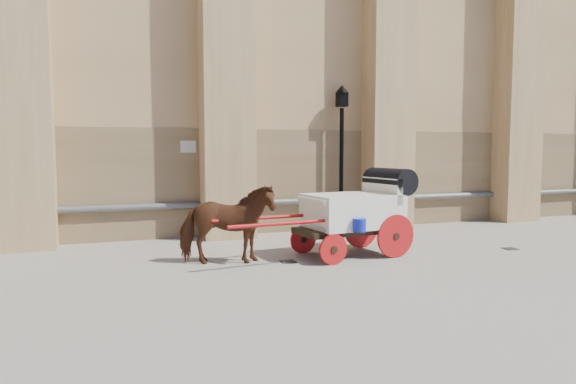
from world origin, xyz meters
name	(u,v)px	position (x,y,z in m)	size (l,w,h in m)	color
ground	(312,261)	(0.00, 0.00, 0.00)	(90.00, 90.00, 0.00)	gray
horse	(227,224)	(-1.79, 0.39, 0.84)	(0.91, 2.00, 1.69)	brown
carriage	(358,208)	(1.28, 0.32, 1.07)	(4.63, 1.76, 1.98)	black
street_lamp	(341,154)	(2.44, 3.60, 2.30)	(0.40, 0.40, 4.31)	black
drain_grate_near	(288,261)	(-0.51, 0.14, 0.01)	(0.32, 0.32, 0.01)	black
drain_grate_far	(510,249)	(5.07, -0.38, 0.01)	(0.32, 0.32, 0.01)	black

